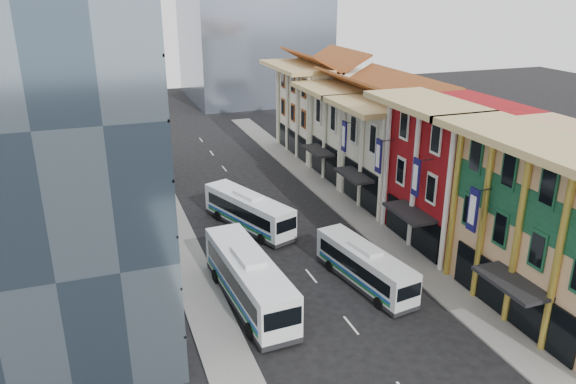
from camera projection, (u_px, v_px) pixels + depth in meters
name	position (u px, v px, depth m)	size (l,w,h in m)	color
sidewalk_right	(368.00, 225.00, 51.75)	(3.00, 90.00, 0.15)	slate
sidewalk_left	(184.00, 253.00, 46.37)	(3.00, 90.00, 0.15)	slate
shophouse_tan	(570.00, 230.00, 36.42)	(8.00, 14.00, 12.00)	tan
shophouse_red	(458.00, 174.00, 47.00)	(8.00, 10.00, 12.00)	maroon
shophouse_cream_near	(399.00, 155.00, 55.72)	(8.00, 9.00, 10.00)	white
shophouse_cream_mid	(359.00, 133.00, 63.66)	(8.00, 9.00, 10.00)	white
shophouse_cream_far	(323.00, 110.00, 72.74)	(8.00, 12.00, 11.00)	white
office_tower	(44.00, 84.00, 35.80)	(12.00, 26.00, 30.00)	#394B5B
office_block_far	(76.00, 124.00, 59.20)	(10.00, 18.00, 14.00)	gray
bus_left_near	(249.00, 278.00, 38.65)	(2.83, 12.08, 3.88)	white
bus_left_far	(249.00, 210.00, 50.73)	(2.50, 10.69, 3.43)	white
bus_right	(365.00, 265.00, 41.18)	(2.31, 9.85, 3.16)	silver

